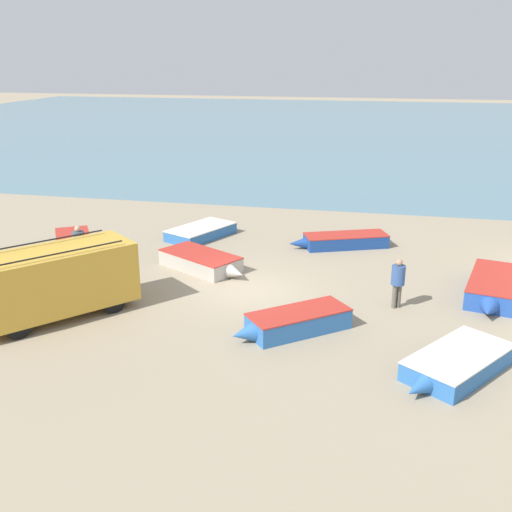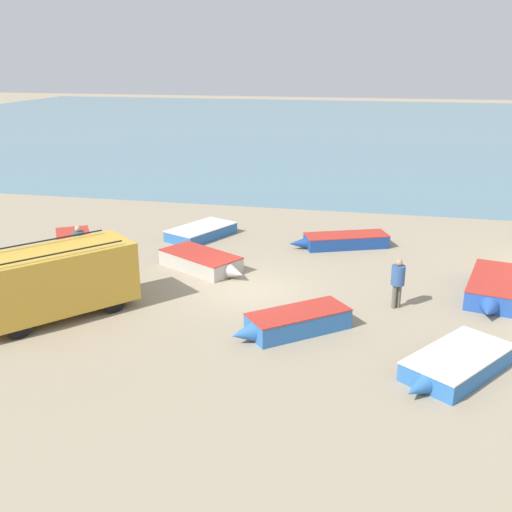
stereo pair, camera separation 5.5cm
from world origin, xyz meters
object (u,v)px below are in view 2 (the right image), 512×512
at_px(fishing_rowboat_5, 74,242).
at_px(fishing_rowboat_2, 343,241).
at_px(fishing_rowboat_1, 494,288).
at_px(fishing_rowboat_6, 456,364).
at_px(fishing_rowboat_0, 203,261).
at_px(fisherman_1, 79,243).
at_px(parked_van, 54,280).
at_px(fishing_rowboat_4, 203,231).
at_px(fisherman_0, 398,279).
at_px(fishing_rowboat_3, 294,322).

bearing_deg(fishing_rowboat_5, fishing_rowboat_2, -107.57).
distance_m(fishing_rowboat_1, fishing_rowboat_6, 5.99).
distance_m(fishing_rowboat_0, fisherman_1, 4.81).
distance_m(fishing_rowboat_0, fishing_rowboat_5, 6.31).
distance_m(parked_van, fishing_rowboat_5, 7.18).
distance_m(fishing_rowboat_1, fishing_rowboat_5, 16.99).
height_order(fishing_rowboat_4, fishing_rowboat_6, fishing_rowboat_6).
height_order(parked_van, fisherman_1, parked_van).
bearing_deg(fisherman_0, fishing_rowboat_3, -83.27).
distance_m(fishing_rowboat_5, fisherman_0, 14.04).
relative_size(fishing_rowboat_0, fishing_rowboat_3, 1.12).
bearing_deg(fisherman_1, fishing_rowboat_4, 59.00).
bearing_deg(fisherman_0, fishing_rowboat_6, -12.50).
xyz_separation_m(fishing_rowboat_0, fishing_rowboat_1, (10.71, -0.56, 0.03)).
relative_size(parked_van, fisherman_1, 2.87).
height_order(fishing_rowboat_1, fishing_rowboat_2, fishing_rowboat_1).
height_order(fishing_rowboat_1, fishing_rowboat_4, fishing_rowboat_1).
height_order(fishing_rowboat_5, fisherman_1, fisherman_1).
distance_m(fishing_rowboat_0, fisherman_0, 7.76).
xyz_separation_m(fishing_rowboat_3, fisherman_1, (-9.01, 3.72, 0.73)).
xyz_separation_m(fishing_rowboat_2, fishing_rowboat_3, (-0.75, -8.79, 0.04)).
bearing_deg(fishing_rowboat_5, fishing_rowboat_1, -127.49).
xyz_separation_m(fishing_rowboat_4, fishing_rowboat_6, (10.25, -10.48, 0.02)).
bearing_deg(fishing_rowboat_0, fishing_rowboat_2, 68.24).
distance_m(fishing_rowboat_1, fishing_rowboat_2, 7.23).
xyz_separation_m(fishing_rowboat_4, fishing_rowboat_5, (-4.88, -2.95, 0.05)).
height_order(fishing_rowboat_0, fishing_rowboat_5, fishing_rowboat_0).
bearing_deg(parked_van, fishing_rowboat_1, 148.04).
bearing_deg(parked_van, fishing_rowboat_3, 133.08).
xyz_separation_m(parked_van, fishing_rowboat_0, (3.24, 5.24, -0.91)).
relative_size(fishing_rowboat_0, fisherman_0, 2.31).
relative_size(fishing_rowboat_2, fisherman_0, 2.56).
relative_size(fishing_rowboat_4, fisherman_0, 2.33).
bearing_deg(fishing_rowboat_3, fisherman_0, -179.30).
bearing_deg(fishing_rowboat_6, parked_van, -59.41).
relative_size(fishing_rowboat_1, fisherman_1, 2.59).
height_order(fishing_rowboat_4, fishing_rowboat_5, fishing_rowboat_5).
height_order(fishing_rowboat_1, fisherman_1, fisherman_1).
distance_m(fishing_rowboat_1, fishing_rowboat_4, 12.92).
bearing_deg(fisherman_0, fishing_rowboat_4, -159.66).
bearing_deg(fishing_rowboat_2, fishing_rowboat_0, 16.12).
bearing_deg(fishing_rowboat_2, fishing_rowboat_3, 63.08).
xyz_separation_m(fishing_rowboat_3, fishing_rowboat_6, (4.57, -1.52, -0.05)).
bearing_deg(fishing_rowboat_5, fishing_rowboat_6, -147.85).
relative_size(parked_van, fisherman_0, 2.99).
bearing_deg(fisherman_0, fishing_rowboat_1, 83.34).
relative_size(fishing_rowboat_6, fisherman_0, 2.24).
bearing_deg(fishing_rowboat_4, fishing_rowboat_2, -66.01).
bearing_deg(fisherman_1, parked_van, -70.13).
height_order(fishing_rowboat_4, fisherman_0, fisherman_0).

